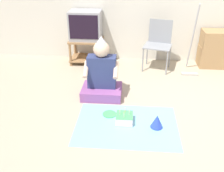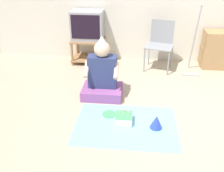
# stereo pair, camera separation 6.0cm
# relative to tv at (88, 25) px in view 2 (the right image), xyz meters

# --- Properties ---
(ground_plane) EXTENTS (16.00, 16.00, 0.00)m
(ground_plane) POSITION_rel_tv_xyz_m (1.35, -1.95, -0.70)
(ground_plane) COLOR tan
(tv_stand) EXTENTS (0.60, 0.47, 0.45)m
(tv_stand) POSITION_rel_tv_xyz_m (0.00, -0.01, -0.44)
(tv_stand) COLOR #997047
(tv_stand) RESTS_ON ground_plane
(tv) EXTENTS (0.56, 0.41, 0.51)m
(tv) POSITION_rel_tv_xyz_m (0.00, 0.00, 0.00)
(tv) COLOR #99999E
(tv) RESTS_ON tv_stand
(folding_chair) EXTENTS (0.53, 0.49, 0.85)m
(folding_chair) POSITION_rel_tv_xyz_m (1.30, -0.16, -0.21)
(folding_chair) COLOR gray
(folding_chair) RESTS_ON ground_plane
(cardboard_box_stack) EXTENTS (0.55, 0.38, 0.65)m
(cardboard_box_stack) POSITION_rel_tv_xyz_m (2.33, 0.01, -0.38)
(cardboard_box_stack) COLOR #A87F51
(cardboard_box_stack) RESTS_ON ground_plane
(dust_mop) EXTENTS (0.28, 0.38, 1.18)m
(dust_mop) POSITION_rel_tv_xyz_m (1.84, -0.34, -0.36)
(dust_mop) COLOR #B2ADA3
(dust_mop) RESTS_ON ground_plane
(person_seated) EXTENTS (0.57, 0.44, 0.89)m
(person_seated) POSITION_rel_tv_xyz_m (0.43, -1.25, -0.40)
(person_seated) COLOR #8C4C8C
(person_seated) RESTS_ON ground_plane
(party_cloth) EXTENTS (1.23, 0.89, 0.01)m
(party_cloth) POSITION_rel_tv_xyz_m (0.82, -1.97, -0.70)
(party_cloth) COLOR #7FC6E0
(party_cloth) RESTS_ON ground_plane
(birthday_cake) EXTENTS (0.21, 0.21, 0.18)m
(birthday_cake) POSITION_rel_tv_xyz_m (0.79, -1.91, -0.64)
(birthday_cake) COLOR silver
(birthday_cake) RESTS_ON party_cloth
(party_hat_blue) EXTENTS (0.15, 0.15, 0.16)m
(party_hat_blue) POSITION_rel_tv_xyz_m (1.18, -1.98, -0.61)
(party_hat_blue) COLOR blue
(party_hat_blue) RESTS_ON party_cloth
(paper_plate) EXTENTS (0.18, 0.18, 0.01)m
(paper_plate) POSITION_rel_tv_xyz_m (0.59, -1.76, -0.69)
(paper_plate) COLOR #4CB266
(paper_plate) RESTS_ON party_cloth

